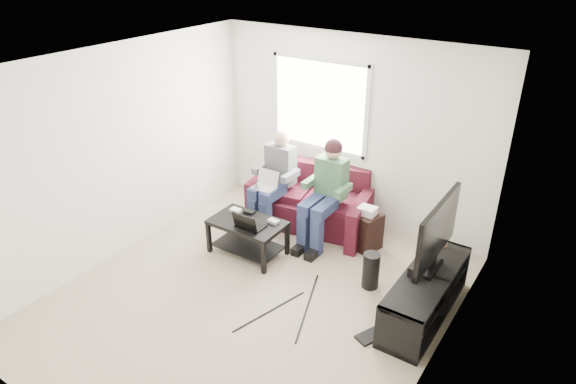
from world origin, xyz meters
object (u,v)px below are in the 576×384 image
(tv, at_px, (437,232))
(subwoofer, at_px, (371,271))
(coffee_table, at_px, (247,230))
(tv_stand, at_px, (425,297))
(sofa, at_px, (310,203))
(end_table, at_px, (366,230))

(tv, xyz_separation_m, subwoofer, (-0.69, 0.03, -0.75))
(coffee_table, bearing_deg, tv_stand, 2.34)
(sofa, distance_m, tv, 2.36)
(coffee_table, xyz_separation_m, end_table, (1.19, 0.95, -0.08))
(coffee_table, relative_size, subwoofer, 2.12)
(tv_stand, distance_m, subwoofer, 0.70)
(coffee_table, distance_m, subwoofer, 1.64)
(sofa, bearing_deg, subwoofer, -33.22)
(sofa, height_order, end_table, sofa)
(sofa, xyz_separation_m, tv, (2.06, -0.92, 0.67))
(tv, distance_m, subwoofer, 1.02)
(sofa, height_order, subwoofer, sofa)
(sofa, distance_m, coffee_table, 1.14)
(sofa, bearing_deg, end_table, -9.87)
(subwoofer, height_order, end_table, end_table)
(sofa, distance_m, subwoofer, 1.64)
(tv, distance_m, end_table, 1.52)
(coffee_table, distance_m, tv_stand, 2.31)
(sofa, relative_size, subwoofer, 4.30)
(tv, bearing_deg, tv_stand, -88.53)
(coffee_table, height_order, end_table, end_table)
(sofa, relative_size, end_table, 3.20)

